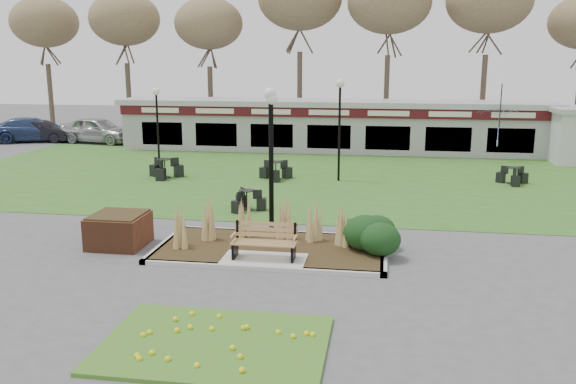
# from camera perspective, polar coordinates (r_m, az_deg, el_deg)

# --- Properties ---
(ground) EXTENTS (100.00, 100.00, 0.00)m
(ground) POSITION_cam_1_polar(r_m,az_deg,el_deg) (15.99, -2.36, -6.85)
(ground) COLOR #515154
(ground) RESTS_ON ground
(lawn) EXTENTS (34.00, 16.00, 0.02)m
(lawn) POSITION_cam_1_polar(r_m,az_deg,el_deg) (27.47, 2.56, 1.41)
(lawn) COLOR #36601E
(lawn) RESTS_ON ground
(flower_bed) EXTENTS (4.20, 3.00, 0.16)m
(flower_bed) POSITION_cam_1_polar(r_m,az_deg,el_deg) (11.84, -6.86, -13.80)
(flower_bed) COLOR #2D7722
(flower_bed) RESTS_ON ground
(planting_bed) EXTENTS (6.75, 3.40, 1.27)m
(planting_bed) POSITION_cam_1_polar(r_m,az_deg,el_deg) (16.96, 2.77, -4.41)
(planting_bed) COLOR black
(planting_bed) RESTS_ON ground
(park_bench) EXTENTS (1.70, 0.66, 0.93)m
(park_bench) POSITION_cam_1_polar(r_m,az_deg,el_deg) (16.04, -2.20, -4.58)
(park_bench) COLOR #A9764C
(park_bench) RESTS_ON ground
(brick_planter) EXTENTS (1.50, 1.50, 0.95)m
(brick_planter) POSITION_cam_1_polar(r_m,az_deg,el_deg) (18.09, -15.55, -3.42)
(brick_planter) COLOR brown
(brick_planter) RESTS_ON ground
(food_pavilion) EXTENTS (24.60, 3.40, 2.90)m
(food_pavilion) POSITION_cam_1_polar(r_m,az_deg,el_deg) (35.09, 4.07, 6.24)
(food_pavilion) COLOR #9D9D9F
(food_pavilion) RESTS_ON ground
(tree_backdrop) EXTENTS (47.24, 5.24, 10.36)m
(tree_backdrop) POSITION_cam_1_polar(r_m,az_deg,el_deg) (43.00, 5.20, 16.56)
(tree_backdrop) COLOR #47382B
(tree_backdrop) RESTS_ON ground
(lamp_post_near_right) EXTENTS (0.35, 0.35, 4.26)m
(lamp_post_near_right) POSITION_cam_1_polar(r_m,az_deg,el_deg) (18.44, -1.52, 5.69)
(lamp_post_near_right) COLOR black
(lamp_post_near_right) RESTS_ON ground
(lamp_post_mid_left) EXTENTS (0.37, 0.37, 4.42)m
(lamp_post_mid_left) POSITION_cam_1_polar(r_m,az_deg,el_deg) (18.42, -1.68, 6.03)
(lamp_post_mid_left) COLOR black
(lamp_post_mid_left) RESTS_ON ground
(lamp_post_mid_right) EXTENTS (0.36, 0.36, 4.40)m
(lamp_post_mid_right) POSITION_cam_1_polar(r_m,az_deg,el_deg) (26.27, 4.87, 7.90)
(lamp_post_mid_right) COLOR black
(lamp_post_mid_right) RESTS_ON ground
(lamp_post_far_left) EXTENTS (0.33, 0.33, 3.99)m
(lamp_post_far_left) POSITION_cam_1_polar(r_m,az_deg,el_deg) (27.69, -12.16, 7.29)
(lamp_post_far_left) COLOR black
(lamp_post_far_left) RESTS_ON ground
(bistro_set_a) EXTENTS (1.60, 1.44, 0.85)m
(bistro_set_a) POSITION_cam_1_polar(r_m,az_deg,el_deg) (27.76, -11.44, 1.90)
(bistro_set_a) COLOR black
(bistro_set_a) RESTS_ON ground
(bistro_set_b) EXTENTS (1.22, 1.34, 0.71)m
(bistro_set_b) POSITION_cam_1_polar(r_m,az_deg,el_deg) (21.51, -3.87, -1.07)
(bistro_set_b) COLOR black
(bistro_set_b) RESTS_ON ground
(bistro_set_c) EXTENTS (1.47, 1.40, 0.79)m
(bistro_set_c) POSITION_cam_1_polar(r_m,az_deg,el_deg) (26.87, -1.15, 1.76)
(bistro_set_c) COLOR black
(bistro_set_c) RESTS_ON ground
(bistro_set_d) EXTENTS (1.35, 1.17, 0.72)m
(bistro_set_d) POSITION_cam_1_polar(r_m,az_deg,el_deg) (27.57, 20.30, 1.20)
(bistro_set_d) COLOR black
(bistro_set_d) RESTS_ON ground
(patio_umbrella) EXTENTS (2.65, 2.69, 2.87)m
(patio_umbrella) POSITION_cam_1_polar(r_m,az_deg,el_deg) (33.16, 19.14, 5.81)
(patio_umbrella) COLOR black
(patio_umbrella) RESTS_ON ground
(car_silver) EXTENTS (5.11, 2.84, 1.64)m
(car_silver) POSITION_cam_1_polar(r_m,az_deg,el_deg) (40.21, -17.38, 5.56)
(car_silver) COLOR #A3A3A8
(car_silver) RESTS_ON ground
(car_black) EXTENTS (4.05, 1.44, 1.33)m
(car_black) POSITION_cam_1_polar(r_m,az_deg,el_deg) (42.04, -22.01, 5.29)
(car_black) COLOR black
(car_black) RESTS_ON ground
(car_blue) EXTENTS (5.66, 4.00, 1.52)m
(car_blue) POSITION_cam_1_polar(r_m,az_deg,el_deg) (42.32, -22.70, 5.41)
(car_blue) COLOR navy
(car_blue) RESTS_ON ground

